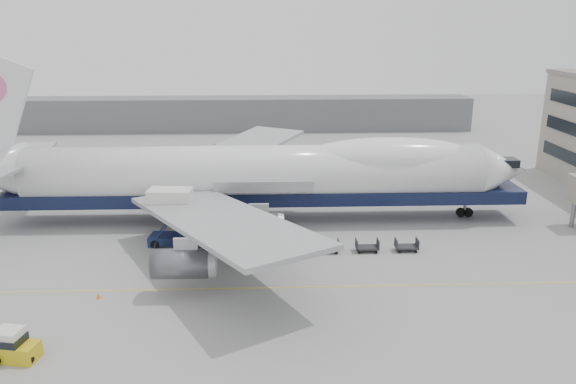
{
  "coord_description": "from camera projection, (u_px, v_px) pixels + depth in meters",
  "views": [
    {
      "loc": [
        1.39,
        -50.82,
        22.42
      ],
      "look_at": [
        3.56,
        6.0,
        5.17
      ],
      "focal_mm": 35.0,
      "sensor_mm": 36.0,
      "label": 1
    }
  ],
  "objects": [
    {
      "name": "apron_line",
      "position": [
        253.0,
        288.0,
        49.31
      ],
      "size": [
        60.0,
        0.15,
        0.01
      ],
      "primitive_type": "cube",
      "color": "gold",
      "rests_on": "ground"
    },
    {
      "name": "airliner",
      "position": [
        261.0,
        174.0,
        64.92
      ],
      "size": [
        67.0,
        55.3,
        19.98
      ],
      "color": "white",
      "rests_on": "ground"
    },
    {
      "name": "hangar",
      "position": [
        214.0,
        114.0,
        120.61
      ],
      "size": [
        110.0,
        8.0,
        7.0
      ],
      "primitive_type": "cube",
      "color": "slate",
      "rests_on": "ground"
    },
    {
      "name": "ground",
      "position": [
        254.0,
        260.0,
        55.05
      ],
      "size": [
        260.0,
        260.0,
        0.0
      ],
      "primitive_type": "plane",
      "color": "gray",
      "rests_on": "ground"
    },
    {
      "name": "dolly_5",
      "position": [
        367.0,
        247.0,
        57.06
      ],
      "size": [
        2.3,
        1.35,
        1.3
      ],
      "color": "#2D2D30",
      "rests_on": "ground"
    },
    {
      "name": "dolly_3",
      "position": [
        288.0,
        248.0,
        56.76
      ],
      "size": [
        2.3,
        1.35,
        1.3
      ],
      "color": "#2D2D30",
      "rests_on": "ground"
    },
    {
      "name": "dolly_6",
      "position": [
        406.0,
        246.0,
        57.21
      ],
      "size": [
        2.3,
        1.35,
        1.3
      ],
      "color": "#2D2D30",
      "rests_on": "ground"
    },
    {
      "name": "dolly_2",
      "position": [
        248.0,
        248.0,
        56.62
      ],
      "size": [
        2.3,
        1.35,
        1.3
      ],
      "color": "#2D2D30",
      "rests_on": "ground"
    },
    {
      "name": "traffic_cone",
      "position": [
        98.0,
        296.0,
        47.41
      ],
      "size": [
        0.36,
        0.36,
        0.54
      ],
      "rotation": [
        0.0,
        0.0,
        0.34
      ],
      "color": "orange",
      "rests_on": "ground"
    },
    {
      "name": "dolly_1",
      "position": [
        208.0,
        249.0,
        56.47
      ],
      "size": [
        2.3,
        1.35,
        1.3
      ],
      "color": "#2D2D30",
      "rests_on": "ground"
    },
    {
      "name": "dolly_0",
      "position": [
        167.0,
        250.0,
        56.32
      ],
      "size": [
        2.3,
        1.35,
        1.3
      ],
      "color": "#2D2D30",
      "rests_on": "ground"
    },
    {
      "name": "catering_truck",
      "position": [
        171.0,
        213.0,
        58.06
      ],
      "size": [
        4.97,
        3.64,
        6.05
      ],
      "rotation": [
        0.0,
        0.0,
        -0.09
      ],
      "color": "#1A264E",
      "rests_on": "ground"
    },
    {
      "name": "baggage_tug",
      "position": [
        13.0,
        346.0,
        38.68
      ],
      "size": [
        3.36,
        2.23,
        2.26
      ],
      "rotation": [
        0.0,
        0.0,
        -0.2
      ],
      "color": "gold",
      "rests_on": "ground"
    },
    {
      "name": "dolly_4",
      "position": [
        328.0,
        247.0,
        56.91
      ],
      "size": [
        2.3,
        1.35,
        1.3
      ],
      "color": "#2D2D30",
      "rests_on": "ground"
    }
  ]
}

